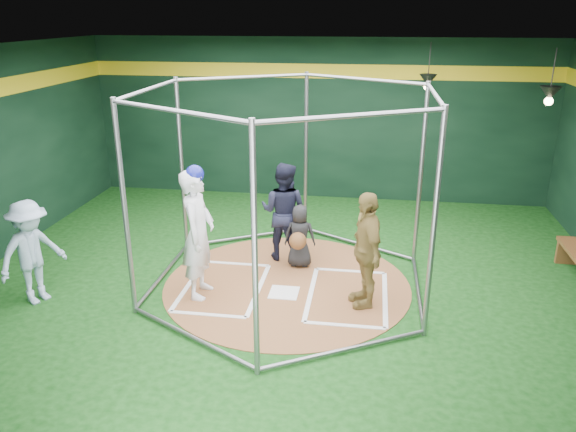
# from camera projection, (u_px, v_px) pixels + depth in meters

# --- Properties ---
(room_shell) EXTENTS (10.10, 9.10, 3.53)m
(room_shell) POSITION_uv_depth(u_px,v_px,m) (287.00, 176.00, 8.12)
(room_shell) COLOR #0C350C
(room_shell) RESTS_ON ground
(clay_disc) EXTENTS (3.80, 3.80, 0.01)m
(clay_disc) POSITION_uv_depth(u_px,v_px,m) (287.00, 284.00, 8.71)
(clay_disc) COLOR brown
(clay_disc) RESTS_ON ground
(home_plate) EXTENTS (0.43, 0.43, 0.01)m
(home_plate) POSITION_uv_depth(u_px,v_px,m) (284.00, 293.00, 8.43)
(home_plate) COLOR white
(home_plate) RESTS_ON clay_disc
(batter_box_left) EXTENTS (1.17, 1.77, 0.01)m
(batter_box_left) POSITION_uv_depth(u_px,v_px,m) (223.00, 287.00, 8.61)
(batter_box_left) COLOR white
(batter_box_left) RESTS_ON clay_disc
(batter_box_right) EXTENTS (1.17, 1.77, 0.01)m
(batter_box_right) POSITION_uv_depth(u_px,v_px,m) (348.00, 296.00, 8.34)
(batter_box_right) COLOR white
(batter_box_right) RESTS_ON clay_disc
(batting_cage) EXTENTS (4.05, 4.67, 3.00)m
(batting_cage) POSITION_uv_depth(u_px,v_px,m) (287.00, 193.00, 8.20)
(batting_cage) COLOR gray
(batting_cage) RESTS_ON ground
(pendant_lamp_near) EXTENTS (0.34, 0.34, 0.90)m
(pendant_lamp_near) POSITION_uv_depth(u_px,v_px,m) (428.00, 80.00, 10.80)
(pendant_lamp_near) COLOR black
(pendant_lamp_near) RESTS_ON room_shell
(pendant_lamp_far) EXTENTS (0.34, 0.34, 0.90)m
(pendant_lamp_far) POSITION_uv_depth(u_px,v_px,m) (550.00, 94.00, 9.07)
(pendant_lamp_far) COLOR black
(pendant_lamp_far) RESTS_ON room_shell
(batter_figure) EXTENTS (0.46, 0.70, 1.99)m
(batter_figure) POSITION_uv_depth(u_px,v_px,m) (198.00, 233.00, 8.08)
(batter_figure) COLOR white
(batter_figure) RESTS_ON clay_disc
(visitor_leopard) EXTENTS (0.68, 1.07, 1.69)m
(visitor_leopard) POSITION_uv_depth(u_px,v_px,m) (366.00, 250.00, 7.85)
(visitor_leopard) COLOR tan
(visitor_leopard) RESTS_ON clay_disc
(catcher_figure) EXTENTS (0.53, 0.57, 1.05)m
(catcher_figure) POSITION_uv_depth(u_px,v_px,m) (300.00, 236.00, 9.15)
(catcher_figure) COLOR black
(catcher_figure) RESTS_ON clay_disc
(umpire) EXTENTS (0.93, 0.79, 1.67)m
(umpire) POSITION_uv_depth(u_px,v_px,m) (284.00, 212.00, 9.36)
(umpire) COLOR black
(umpire) RESTS_ON clay_disc
(bystander_blue) EXTENTS (0.96, 1.15, 1.54)m
(bystander_blue) POSITION_uv_depth(u_px,v_px,m) (32.00, 252.00, 7.97)
(bystander_blue) COLOR #A1B9D6
(bystander_blue) RESTS_ON ground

